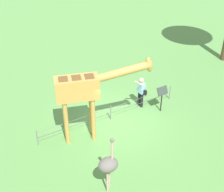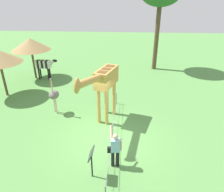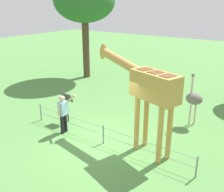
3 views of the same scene
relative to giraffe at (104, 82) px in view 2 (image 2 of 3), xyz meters
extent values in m
plane|color=#568E47|center=(1.45, 0.42, -2.33)|extent=(60.00, 60.00, 0.00)
cylinder|color=#C69347|center=(0.27, 0.15, -1.32)|extent=(0.18, 0.18, 2.02)
cylinder|color=#C69347|center=(0.13, -0.27, -1.32)|extent=(0.18, 0.18, 2.02)
cylinder|color=#C69347|center=(-0.78, 0.48, -1.32)|extent=(0.18, 0.18, 2.02)
cylinder|color=#C69347|center=(-0.91, 0.06, -1.32)|extent=(0.18, 0.18, 2.02)
cube|color=#C69347|center=(-0.32, 0.10, 0.14)|extent=(1.83, 1.18, 0.90)
cube|color=brown|center=(0.15, -0.05, 0.60)|extent=(0.48, 0.53, 0.02)
cube|color=brown|center=(-0.32, 0.10, 0.60)|extent=(0.48, 0.53, 0.02)
cube|color=brown|center=(-0.80, 0.26, 0.60)|extent=(0.48, 0.53, 0.02)
cylinder|color=#C69347|center=(1.33, -0.43, 0.62)|extent=(2.33, 1.02, 0.74)
ellipsoid|color=#C69347|center=(2.42, -0.77, 0.84)|extent=(0.45, 0.37, 0.68)
cylinder|color=brown|center=(2.42, -0.71, 1.02)|extent=(0.05, 0.05, 0.14)
cylinder|color=brown|center=(2.42, -0.83, 1.02)|extent=(0.05, 0.05, 0.14)
cylinder|color=black|center=(3.28, 0.68, -1.94)|extent=(0.14, 0.14, 0.78)
cylinder|color=black|center=(3.26, 0.88, -1.94)|extent=(0.14, 0.14, 0.78)
cube|color=#8CBFE0|center=(3.27, 0.78, -1.27)|extent=(0.27, 0.38, 0.55)
sphere|color=#D8AD8C|center=(3.27, 0.78, -0.86)|extent=(0.22, 0.22, 0.22)
cylinder|color=#D8AD8C|center=(2.98, 0.59, -0.87)|extent=(0.47, 0.12, 0.42)
cylinder|color=#D8AD8C|center=(3.25, 1.00, -1.28)|extent=(0.08, 0.08, 0.50)
cube|color=black|center=(3.34, 0.56, -1.45)|extent=(0.14, 0.21, 0.24)
cylinder|color=black|center=(-6.07, -5.12, -1.85)|extent=(0.12, 0.12, 0.95)
cylinder|color=black|center=(-5.77, -5.14, -1.85)|extent=(0.12, 0.12, 0.95)
cylinder|color=black|center=(-6.10, -5.92, -1.85)|extent=(0.12, 0.12, 0.95)
cylinder|color=black|center=(-5.80, -5.93, -1.85)|extent=(0.12, 0.12, 0.95)
cube|color=silver|center=(-5.96, -6.04, -1.08)|extent=(0.45, 0.19, 0.60)
cube|color=black|center=(-5.95, -5.87, -1.08)|extent=(0.45, 0.19, 0.60)
cube|color=silver|center=(-5.94, -5.70, -1.08)|extent=(0.45, 0.19, 0.60)
cube|color=black|center=(-5.94, -5.53, -1.08)|extent=(0.45, 0.19, 0.60)
cube|color=silver|center=(-5.93, -5.36, -1.08)|extent=(0.45, 0.19, 0.60)
cube|color=black|center=(-5.92, -5.19, -1.08)|extent=(0.45, 0.19, 0.60)
cube|color=silver|center=(-5.92, -5.02, -1.08)|extent=(0.45, 0.19, 0.60)
cylinder|color=silver|center=(-5.91, -4.78, -0.93)|extent=(0.22, 0.45, 0.47)
ellipsoid|color=black|center=(-5.90, -4.53, -0.78)|extent=(0.20, 0.41, 0.22)
cylinder|color=#CC9E93|center=(-0.61, -2.86, -1.88)|extent=(0.07, 0.07, 0.90)
cylinder|color=#CC9E93|center=(-0.77, -3.02, -1.88)|extent=(0.07, 0.07, 0.90)
ellipsoid|color=#66605B|center=(-0.69, -2.94, -1.15)|extent=(0.70, 0.56, 0.49)
cylinder|color=#CC9E93|center=(-0.54, -2.94, -0.60)|extent=(0.08, 0.08, 0.80)
sphere|color=#66605B|center=(-0.54, -2.94, -0.15)|extent=(0.14, 0.14, 0.14)
cylinder|color=brown|center=(-2.74, -7.03, -1.17)|extent=(0.16, 0.16, 2.33)
cylinder|color=brown|center=(-6.02, -6.33, -1.16)|extent=(0.16, 0.16, 2.34)
cone|color=#997A4C|center=(-6.02, -6.33, 0.47)|extent=(2.97, 2.97, 0.92)
cylinder|color=brown|center=(-9.10, 3.67, 0.40)|extent=(0.38, 0.38, 5.45)
cylinder|color=black|center=(3.88, -0.07, -1.85)|extent=(0.06, 0.06, 0.95)
cube|color=#333D38|center=(3.88, -0.07, -1.20)|extent=(0.56, 0.21, 0.38)
cylinder|color=slate|center=(-2.05, 0.55, -1.95)|extent=(0.05, 0.05, 0.75)
cylinder|color=slate|center=(1.45, 0.55, -1.95)|extent=(0.05, 0.05, 0.75)
cube|color=slate|center=(1.45, 0.55, -1.69)|extent=(7.00, 0.01, 0.01)
cube|color=slate|center=(1.45, 0.55, -1.99)|extent=(7.00, 0.01, 0.01)
camera|label=1|loc=(-4.22, -9.21, 6.13)|focal=48.26mm
camera|label=2|loc=(9.68, 1.10, 4.08)|focal=33.52mm
camera|label=3|loc=(-3.82, 7.37, 2.70)|focal=41.88mm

